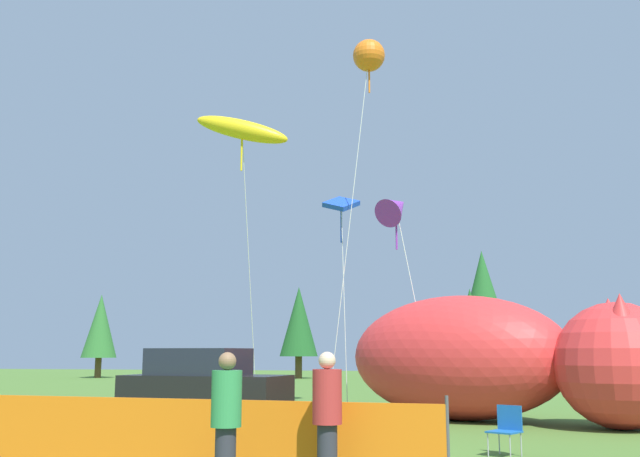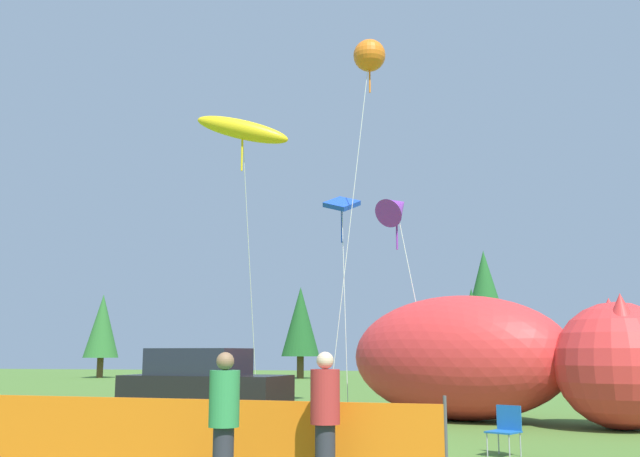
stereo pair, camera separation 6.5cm
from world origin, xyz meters
TOP-DOWN VIEW (x-y plane):
  - ground_plane at (0.00, 0.00)m, footprint 120.00×120.00m
  - parked_car at (-3.03, 3.16)m, footprint 4.07×2.31m
  - folding_chair at (3.87, 0.62)m, footprint 0.70×0.70m
  - inflatable_cat at (3.85, 7.02)m, footprint 9.17×6.11m
  - safety_fence at (-0.89, -2.77)m, footprint 7.71×0.67m
  - spectator_in_black_shirt at (0.08, -4.05)m, footprint 0.41×0.41m
  - spectator_in_grey_shirt at (1.33, -3.41)m, footprint 0.41×0.41m
  - kite_purple_delta at (1.14, 8.05)m, footprint 1.89×1.62m
  - kite_blue_box at (-0.82, 9.42)m, footprint 1.24×1.19m
  - kite_orange_flower at (0.23, 8.96)m, footprint 1.82×1.38m
  - kite_yellow_hero at (-3.41, 6.71)m, footprint 3.06×2.61m
  - horizon_tree_east at (-9.22, 37.67)m, footprint 2.78×2.78m
  - horizon_tree_west at (-24.10, 35.80)m, footprint 2.59×2.59m
  - horizon_tree_mid at (3.15, 28.97)m, footprint 2.32×2.32m
  - horizon_tree_northeast at (4.03, 38.56)m, footprint 3.79×3.79m

SIDE VIEW (x-z plane):
  - ground_plane at x=0.00m, z-range 0.00..0.00m
  - folding_chair at x=3.87m, z-range 0.07..0.97m
  - safety_fence at x=-0.89m, z-range -0.06..1.22m
  - parked_car at x=-3.03m, z-range -0.01..1.95m
  - spectator_in_black_shirt at x=0.08m, z-range 0.09..1.95m
  - spectator_in_grey_shirt at x=1.33m, z-range 0.09..1.96m
  - inflatable_cat at x=3.85m, z-range -0.13..3.33m
  - horizon_tree_mid at x=3.15m, z-range 0.63..6.16m
  - horizon_tree_west at x=-24.10m, z-range 0.70..6.88m
  - horizon_tree_east at x=-9.22m, z-range 0.76..7.38m
  - horizon_tree_northeast at x=4.03m, z-range 1.03..10.08m
  - kite_purple_delta at x=1.14m, z-range 2.77..9.67m
  - kite_blue_box at x=-0.82m, z-range 3.06..10.15m
  - kite_yellow_hero at x=-3.41m, z-range 3.93..13.23m
  - kite_orange_flower at x=0.23m, z-range 5.52..17.70m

